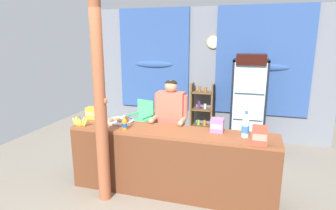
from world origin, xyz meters
The scene contains 15 objects.
ground_plane centered at (0.00, 1.19, 0.00)m, with size 7.74×7.74×0.00m, color gray.
back_wall_curtained centered at (0.02, 3.02, 1.44)m, with size 5.28×0.22×2.79m.
stall_counter centered at (0.00, 0.35, 0.56)m, with size 2.84×0.54×0.92m.
timber_post centered at (-0.82, 0.04, 1.25)m, with size 0.18×0.16×2.61m.
drink_fridge centered at (0.98, 2.53, 1.02)m, with size 0.66×0.62×1.87m.
bottle_shelf_rack centered at (0.03, 2.73, 0.64)m, with size 0.48×0.28×1.22m.
plastic_lawn_chair centered at (-1.18, 2.32, 0.49)m, with size 0.55×0.55×0.86m.
shopkeeper centered at (-0.15, 0.96, 0.97)m, with size 0.52×0.42×1.54m.
soda_bottle_water centered at (0.97, 0.49, 1.06)m, with size 0.10×0.10×0.34m.
soda_bottle_orange_soda centered at (-0.63, 0.32, 1.01)m, with size 0.07×0.07×0.20m.
snack_box_choco_powder centered at (-1.31, 0.67, 1.01)m, with size 0.24×0.14×0.18m.
snack_box_crackers centered at (1.13, 0.25, 1.03)m, with size 0.18×0.15×0.23m.
snack_box_wafer centered at (0.60, 0.58, 1.01)m, with size 0.17×0.16×0.18m.
pastry_tray centered at (-0.86, 0.63, 0.94)m, with size 0.42×0.42×0.07m.
banana_bunch centered at (-1.31, 0.27, 0.99)m, with size 0.27×0.06×0.16m.
Camera 1 is at (1.00, -3.02, 2.14)m, focal length 29.84 mm.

